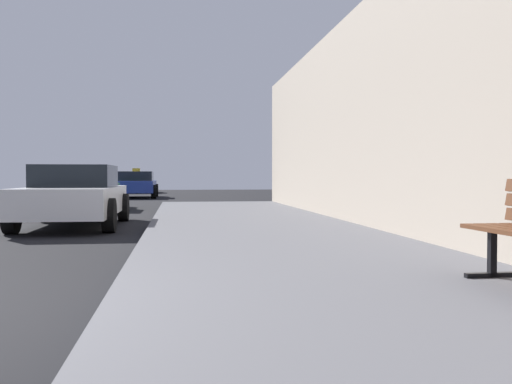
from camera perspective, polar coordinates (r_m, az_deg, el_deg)
sidewalk at (r=4.29m, az=12.51°, el=-11.46°), size 4.00×32.00×0.15m
car_white at (r=12.27m, az=-17.75°, el=-0.33°), size 1.94×4.27×1.27m
car_green at (r=18.45m, az=-16.77°, el=0.30°), size 1.92×4.04×1.27m
car_blue at (r=28.14m, az=-11.96°, el=0.76°), size 2.02×4.33×1.43m
car_silver at (r=36.64m, az=-11.82°, el=0.95°), size 2.03×4.31×1.27m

